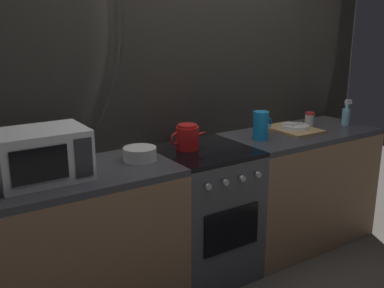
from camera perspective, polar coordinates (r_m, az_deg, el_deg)
name	(u,v)px	position (r m, az deg, el deg)	size (l,w,h in m)	color
ground_plane	(204,271)	(3.27, 1.50, -16.01)	(8.00, 8.00, 0.00)	#47423D
back_wall	(178,97)	(3.10, -1.76, 6.07)	(3.60, 0.05, 2.40)	#A39989
counter_left	(75,248)	(2.70, -14.77, -12.83)	(1.20, 0.60, 0.90)	#997251
stove_unit	(204,213)	(3.06, 1.57, -8.81)	(0.60, 0.63, 0.90)	#4C4C51
counter_right	(298,187)	(3.61, 13.44, -5.34)	(1.20, 0.60, 0.90)	#997251
microwave	(42,155)	(2.44, -18.77, -1.31)	(0.46, 0.35, 0.27)	white
kettle	(188,137)	(2.88, -0.58, 0.89)	(0.28, 0.15, 0.17)	red
mixing_bowl	(140,154)	(2.68, -6.71, -1.26)	(0.20, 0.20, 0.08)	silver
pitcher	(261,125)	(3.16, 8.85, 2.38)	(0.16, 0.11, 0.20)	#198CD8
dish_pile	(294,128)	(3.47, 12.94, 1.97)	(0.30, 0.40, 0.06)	tan
spice_jar	(310,119)	(3.69, 14.89, 3.16)	(0.08, 0.08, 0.10)	silver
spray_bottle	(346,115)	(3.78, 19.20, 3.53)	(0.08, 0.06, 0.20)	#8CCCE5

